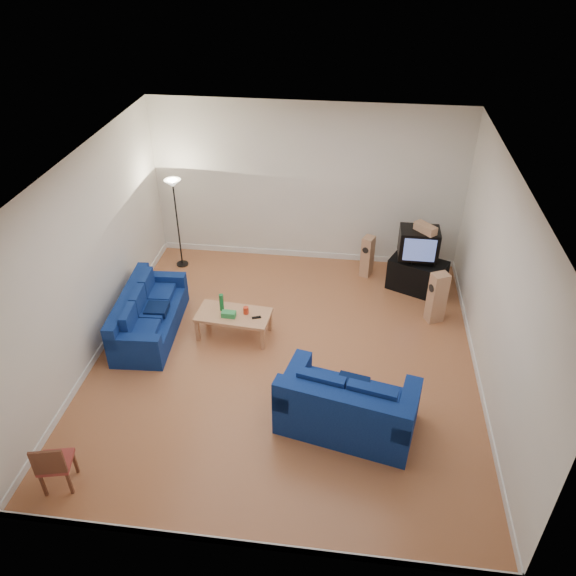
# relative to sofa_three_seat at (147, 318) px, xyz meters

# --- Properties ---
(room) EXTENTS (6.01, 6.51, 3.21)m
(room) POSITION_rel_sofa_three_seat_xyz_m (2.39, -0.41, 1.26)
(room) COLOR #98512F
(room) RESTS_ON ground
(sofa_three_seat) EXTENTS (0.98, 2.03, 0.76)m
(sofa_three_seat) POSITION_rel_sofa_three_seat_xyz_m (0.00, 0.00, 0.00)
(sofa_three_seat) COLOR #071B57
(sofa_three_seat) RESTS_ON ground
(sofa_loveseat) EXTENTS (2.00, 1.39, 0.91)m
(sofa_loveseat) POSITION_rel_sofa_three_seat_xyz_m (3.42, -1.73, 0.06)
(sofa_loveseat) COLOR #071B57
(sofa_loveseat) RESTS_ON ground
(coffee_table) EXTENTS (1.26, 0.70, 0.44)m
(coffee_table) POSITION_rel_sofa_three_seat_xyz_m (1.47, 0.09, 0.10)
(coffee_table) COLOR tan
(coffee_table) RESTS_ON ground
(bottle) EXTENTS (0.09, 0.09, 0.31)m
(bottle) POSITION_rel_sofa_three_seat_xyz_m (1.26, 0.17, 0.31)
(bottle) COLOR #197233
(bottle) RESTS_ON coffee_table
(tissue_box) EXTENTS (0.23, 0.13, 0.09)m
(tissue_box) POSITION_rel_sofa_three_seat_xyz_m (1.41, 0.01, 0.20)
(tissue_box) COLOR green
(tissue_box) RESTS_ON coffee_table
(red_canister) EXTENTS (0.11, 0.11, 0.12)m
(red_canister) POSITION_rel_sofa_three_seat_xyz_m (1.68, 0.13, 0.22)
(red_canister) COLOR red
(red_canister) RESTS_ON coffee_table
(remote) EXTENTS (0.16, 0.10, 0.02)m
(remote) POSITION_rel_sofa_three_seat_xyz_m (1.87, 0.03, 0.17)
(remote) COLOR black
(remote) RESTS_ON coffee_table
(tv_stand) EXTENTS (1.15, 0.93, 0.62)m
(tv_stand) POSITION_rel_sofa_three_seat_xyz_m (4.59, 1.90, 0.03)
(tv_stand) COLOR black
(tv_stand) RESTS_ON ground
(av_receiver) EXTENTS (0.41, 0.34, 0.09)m
(av_receiver) POSITION_rel_sofa_three_seat_xyz_m (4.64, 1.89, 0.38)
(av_receiver) COLOR black
(av_receiver) RESTS_ON tv_stand
(television) EXTENTS (0.70, 0.53, 0.54)m
(television) POSITION_rel_sofa_three_seat_xyz_m (4.53, 1.92, 0.70)
(television) COLOR black
(television) RESTS_ON av_receiver
(centre_speaker) EXTENTS (0.41, 0.43, 0.15)m
(centre_speaker) POSITION_rel_sofa_three_seat_xyz_m (4.60, 1.84, 1.04)
(centre_speaker) COLOR tan
(centre_speaker) RESTS_ON television
(speaker_left) EXTENTS (0.27, 0.30, 0.83)m
(speaker_left) POSITION_rel_sofa_three_seat_xyz_m (3.65, 2.29, 0.13)
(speaker_left) COLOR tan
(speaker_left) RESTS_ON ground
(speaker_right) EXTENTS (0.35, 0.32, 0.94)m
(speaker_right) POSITION_rel_sofa_three_seat_xyz_m (4.84, 0.95, 0.19)
(speaker_right) COLOR tan
(speaker_right) RESTS_ON ground
(floor_lamp) EXTENTS (0.31, 0.31, 1.84)m
(floor_lamp) POSITION_rel_sofa_three_seat_xyz_m (-0.06, 2.19, 1.24)
(floor_lamp) COLOR black
(floor_lamp) RESTS_ON ground
(dining_chair) EXTENTS (0.46, 0.46, 0.80)m
(dining_chair) POSITION_rel_sofa_three_seat_xyz_m (-0.04, -3.17, 0.16)
(dining_chair) COLOR brown
(dining_chair) RESTS_ON ground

